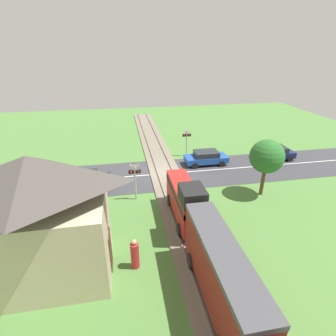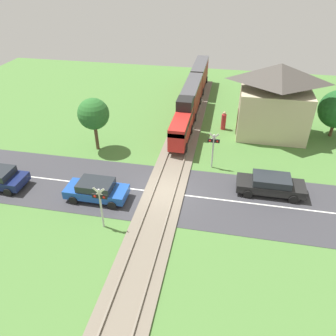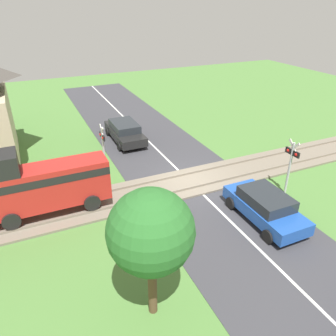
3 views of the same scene
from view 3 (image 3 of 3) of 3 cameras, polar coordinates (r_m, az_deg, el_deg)
ground_plane at (r=17.93m, az=3.97°, el=-2.57°), size 60.00×60.00×0.00m
road_surface at (r=17.92m, az=3.97°, el=-2.54°), size 48.00×6.40×0.02m
track_bed at (r=17.89m, az=3.98°, el=-2.38°), size 2.80×48.00×0.24m
car_near_crossing at (r=15.30m, az=16.54°, el=-6.37°), size 4.14×1.91×1.38m
car_far_side at (r=23.09m, az=-7.53°, el=6.40°), size 4.56×1.91×1.36m
crossing_signal_west_approach at (r=17.17m, az=20.62°, el=1.28°), size 0.90×0.18×2.93m
crossing_signal_east_approach at (r=18.32m, az=-11.25°, el=4.23°), size 0.90×0.18×2.93m
tree_roadside_hedge at (r=9.31m, az=-3.02°, el=-11.10°), size 2.53×2.53×4.46m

